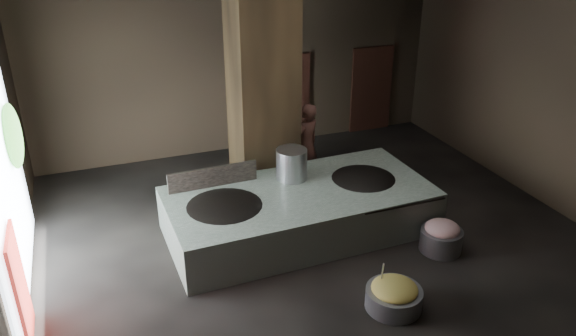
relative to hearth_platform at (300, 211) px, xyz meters
name	(u,v)px	position (x,y,z in m)	size (l,w,h in m)	color
floor	(312,236)	(0.17, -0.19, -0.48)	(10.00, 9.00, 0.10)	black
back_wall	(240,60)	(0.17, 4.36, 1.82)	(10.00, 0.10, 4.50)	black
front_wall	(486,267)	(0.17, -4.74, 1.82)	(10.00, 0.10, 4.50)	black
right_wall	(544,91)	(5.22, -0.19, 1.82)	(0.10, 9.00, 4.50)	black
pillar	(263,93)	(-0.13, 1.71, 1.82)	(1.20, 1.20, 4.50)	black
hearth_platform	(300,211)	(0.00, 0.00, 0.00)	(4.90, 2.34, 0.85)	#A3B6A4
platform_cap	(300,192)	(0.00, 0.00, 0.39)	(4.79, 2.30, 0.03)	black
wok_left	(225,211)	(-1.45, -0.05, 0.32)	(1.54, 1.54, 0.43)	black
wok_left_rim	(225,207)	(-1.45, -0.05, 0.39)	(1.58, 1.58, 0.05)	black
wok_right	(363,183)	(1.35, 0.05, 0.32)	(1.44, 1.44, 0.40)	black
wok_right_rim	(363,180)	(1.35, 0.05, 0.39)	(1.47, 1.47, 0.05)	black
stock_pot	(292,165)	(0.05, 0.55, 0.70)	(0.60, 0.60, 0.64)	#A6A8AE
splash_guard	(213,178)	(-1.45, 0.75, 0.60)	(1.70, 0.06, 0.43)	black
cook	(306,145)	(0.87, 1.79, 0.50)	(0.68, 0.44, 1.86)	brown
veg_basin	(394,298)	(0.52, -2.61, -0.26)	(0.88, 0.88, 0.32)	slate
veg_fill	(395,288)	(0.52, -2.61, -0.08)	(0.72, 0.72, 0.22)	#8EAC53
ladle	(382,274)	(0.37, -2.46, 0.12)	(0.03, 0.03, 0.69)	#A6A8AE
meat_basin	(441,240)	(2.13, -1.53, -0.22)	(0.75, 0.75, 0.41)	slate
meat_fill	(442,228)	(2.13, -1.53, 0.02)	(0.62, 0.62, 0.24)	#B66D73
doorway_near	(288,101)	(1.37, 4.26, 0.67)	(1.18, 0.08, 2.38)	black
doorway_near_glow	(277,104)	(1.08, 4.27, 0.62)	(0.80, 0.04, 1.89)	#8C6647
doorway_far	(371,91)	(3.77, 4.26, 0.67)	(1.18, 0.08, 2.38)	black
doorway_far_glow	(373,90)	(3.95, 4.45, 0.62)	(0.75, 0.04, 1.77)	#8C6647
left_opening	(9,199)	(-4.78, 0.01, 1.17)	(0.04, 4.20, 3.10)	white
pavilion_sliver	(20,287)	(-4.71, -1.29, 0.42)	(0.05, 0.90, 1.70)	maroon
tree_silhouette	(13,136)	(-4.68, 1.11, 1.77)	(0.28, 1.10, 1.10)	#194714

